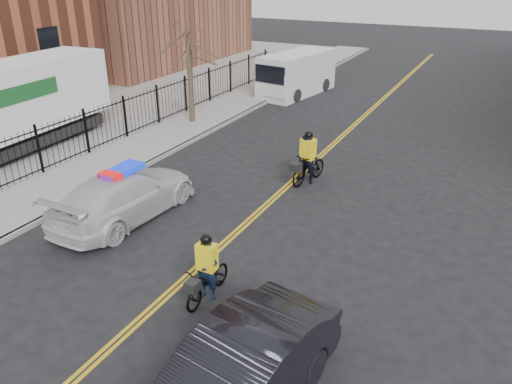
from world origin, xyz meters
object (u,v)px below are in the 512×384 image
object	(u,v)px
cargo_van	(296,74)
cyclist_far	(307,163)
cyclist_near	(208,276)
dark_sedan	(234,381)
police_cruiser	(125,195)

from	to	relation	value
cargo_van	cyclist_far	distance (m)	14.00
cyclist_near	dark_sedan	bearing A→B (deg)	-49.77
cyclist_near	police_cruiser	bearing A→B (deg)	152.68
cargo_van	cyclist_near	bearing A→B (deg)	-63.99
police_cruiser	dark_sedan	size ratio (longest dim) A/B	1.08
cargo_van	cyclist_far	world-z (taller)	cargo_van
cargo_van	dark_sedan	bearing A→B (deg)	-60.75
cargo_van	cyclist_far	xyz separation A→B (m)	(5.83, -12.72, -0.45)
cyclist_far	police_cruiser	bearing A→B (deg)	-113.90
dark_sedan	cargo_van	distance (m)	25.01
police_cruiser	cyclist_near	xyz separation A→B (m)	(4.71, -2.51, -0.17)
dark_sedan	cyclist_near	bearing A→B (deg)	136.60
cargo_van	cyclist_near	size ratio (longest dim) A/B	3.46
dark_sedan	cargo_van	world-z (taller)	cargo_van
cyclist_near	cyclist_far	world-z (taller)	cyclist_far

